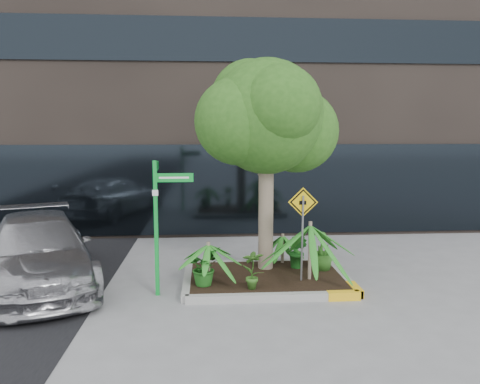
{
  "coord_description": "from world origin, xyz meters",
  "views": [
    {
      "loc": [
        -0.98,
        -8.91,
        3.08
      ],
      "look_at": [
        -0.34,
        0.2,
        1.89
      ],
      "focal_mm": 35.0,
      "sensor_mm": 36.0,
      "label": 1
    }
  ],
  "objects": [
    {
      "name": "shrub_d",
      "position": [
        0.95,
        0.75,
        0.53
      ],
      "size": [
        0.59,
        0.59,
        0.75
      ],
      "primitive_type": "imported",
      "rotation": [
        0.0,
        0.0,
        5.46
      ],
      "color": "#1B5E1C",
      "rests_on": "planter"
    },
    {
      "name": "palm_back",
      "position": [
        0.69,
        1.2,
        0.76
      ],
      "size": [
        0.74,
        0.74,
        0.82
      ],
      "color": "gray",
      "rests_on": "ground"
    },
    {
      "name": "planter",
      "position": [
        0.23,
        0.27,
        0.1
      ],
      "size": [
        3.35,
        2.36,
        0.15
      ],
      "color": "#9E9E99",
      "rests_on": "ground"
    },
    {
      "name": "tree",
      "position": [
        0.25,
        0.84,
        3.37
      ],
      "size": [
        3.08,
        2.73,
        4.62
      ],
      "color": "gray",
      "rests_on": "ground"
    },
    {
      "name": "palm_front",
      "position": [
        1.04,
        0.0,
        1.24
      ],
      "size": [
        1.31,
        1.31,
        1.46
      ],
      "color": "gray",
      "rests_on": "ground"
    },
    {
      "name": "shrub_c",
      "position": [
        -0.15,
        -0.51,
        0.53
      ],
      "size": [
        0.44,
        0.44,
        0.76
      ],
      "primitive_type": "imported",
      "rotation": [
        0.0,
        0.0,
        3.24
      ],
      "color": "#33651F",
      "rests_on": "planter"
    },
    {
      "name": "parked_car",
      "position": [
        -4.38,
        0.52,
        0.69
      ],
      "size": [
        3.56,
        5.11,
        1.38
      ],
      "primitive_type": "imported",
      "rotation": [
        0.0,
        0.0,
        0.38
      ],
      "color": "#ADADB1",
      "rests_on": "ground"
    },
    {
      "name": "ground",
      "position": [
        0.0,
        0.0,
        0.0
      ],
      "size": [
        80.0,
        80.0,
        0.0
      ],
      "primitive_type": "plane",
      "color": "gray",
      "rests_on": "ground"
    },
    {
      "name": "shrub_a",
      "position": [
        -1.07,
        -0.21,
        0.5
      ],
      "size": [
        0.85,
        0.85,
        0.71
      ],
      "primitive_type": "imported",
      "rotation": [
        0.0,
        0.0,
        1.12
      ],
      "color": "#1F611B",
      "rests_on": "planter"
    },
    {
      "name": "cattle_sign",
      "position": [
        0.85,
        -0.16,
        1.41
      ],
      "size": [
        0.57,
        0.18,
        1.86
      ],
      "rotation": [
        0.0,
        0.0,
        -0.1
      ],
      "color": "slate",
      "rests_on": "ground"
    },
    {
      "name": "building",
      "position": [
        0.5,
        8.5,
        7.5
      ],
      "size": [
        18.0,
        8.0,
        15.0
      ],
      "primitive_type": "cube",
      "color": "#2D2621",
      "rests_on": "ground"
    },
    {
      "name": "shrub_b",
      "position": [
        1.45,
        0.63,
        0.58
      ],
      "size": [
        0.61,
        0.61,
        0.86
      ],
      "primitive_type": "imported",
      "rotation": [
        0.0,
        0.0,
        1.9
      ],
      "color": "#2F6A20",
      "rests_on": "planter"
    },
    {
      "name": "street_sign_post",
      "position": [
        -1.89,
        -0.25,
        1.58
      ],
      "size": [
        0.76,
        0.74,
        2.55
      ],
      "rotation": [
        0.0,
        0.0,
        0.02
      ],
      "color": "#0EA132",
      "rests_on": "ground"
    },
    {
      "name": "palm_left",
      "position": [
        -0.97,
        -0.12,
        0.91
      ],
      "size": [
        0.92,
        0.92,
        1.02
      ],
      "color": "gray",
      "rests_on": "ground"
    }
  ]
}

